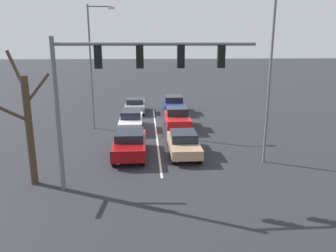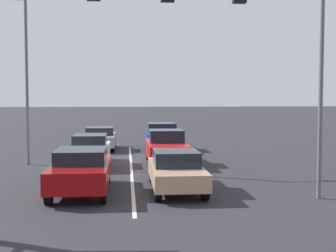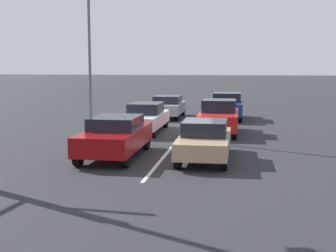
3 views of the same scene
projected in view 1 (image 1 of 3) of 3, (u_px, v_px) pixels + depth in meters
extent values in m
plane|color=#28282D|center=(155.00, 124.00, 27.70)|extent=(240.00, 240.00, 0.00)
cube|color=silver|center=(156.00, 132.00, 25.00)|extent=(0.12, 17.57, 0.01)
cube|color=tan|center=(183.00, 145.00, 20.00)|extent=(1.74, 4.43, 0.56)
cube|color=black|center=(183.00, 136.00, 19.93)|extent=(1.53, 1.89, 0.51)
cube|color=red|center=(189.00, 133.00, 22.11)|extent=(0.24, 0.06, 0.12)
cube|color=red|center=(171.00, 133.00, 22.03)|extent=(0.24, 0.06, 0.12)
cylinder|color=black|center=(200.00, 158.00, 18.53)|extent=(0.22, 0.65, 0.65)
cylinder|color=black|center=(174.00, 158.00, 18.44)|extent=(0.22, 0.65, 0.65)
cylinder|color=black|center=(192.00, 141.00, 21.71)|extent=(0.22, 0.65, 0.65)
cylinder|color=black|center=(169.00, 141.00, 21.61)|extent=(0.22, 0.65, 0.65)
cube|color=maroon|center=(130.00, 145.00, 19.68)|extent=(1.89, 4.58, 0.68)
cube|color=black|center=(130.00, 135.00, 19.67)|extent=(1.66, 2.14, 0.45)
cube|color=red|center=(141.00, 132.00, 21.86)|extent=(0.24, 0.06, 0.12)
cube|color=red|center=(121.00, 132.00, 21.77)|extent=(0.24, 0.06, 0.12)
cylinder|color=black|center=(143.00, 159.00, 18.18)|extent=(0.22, 0.69, 0.69)
cylinder|color=black|center=(114.00, 160.00, 18.07)|extent=(0.22, 0.69, 0.69)
cylinder|color=black|center=(144.00, 142.00, 21.46)|extent=(0.22, 0.69, 0.69)
cylinder|color=black|center=(119.00, 142.00, 21.35)|extent=(0.22, 0.69, 0.69)
cube|color=silver|center=(131.00, 121.00, 25.86)|extent=(1.74, 4.63, 0.59)
cube|color=black|center=(131.00, 114.00, 25.90)|extent=(1.53, 2.04, 0.53)
cube|color=red|center=(139.00, 113.00, 28.07)|extent=(0.24, 0.06, 0.12)
cube|color=red|center=(125.00, 114.00, 27.99)|extent=(0.24, 0.06, 0.12)
cylinder|color=black|center=(140.00, 130.00, 24.31)|extent=(0.22, 0.65, 0.65)
cylinder|color=black|center=(120.00, 131.00, 24.21)|extent=(0.22, 0.65, 0.65)
cylinder|color=black|center=(141.00, 120.00, 27.67)|extent=(0.22, 0.65, 0.65)
cylinder|color=black|center=(123.00, 120.00, 27.57)|extent=(0.22, 0.65, 0.65)
cube|color=red|center=(177.00, 120.00, 26.01)|extent=(1.83, 4.34, 0.75)
cube|color=black|center=(177.00, 111.00, 26.08)|extent=(1.61, 1.69, 0.59)
cube|color=red|center=(182.00, 112.00, 28.07)|extent=(0.24, 0.06, 0.12)
cube|color=red|center=(167.00, 112.00, 27.98)|extent=(0.24, 0.06, 0.12)
cylinder|color=black|center=(190.00, 129.00, 24.62)|extent=(0.22, 0.65, 0.65)
cylinder|color=black|center=(169.00, 130.00, 24.51)|extent=(0.22, 0.65, 0.65)
cylinder|color=black|center=(185.00, 120.00, 27.70)|extent=(0.22, 0.65, 0.65)
cylinder|color=black|center=(166.00, 120.00, 27.59)|extent=(0.22, 0.65, 0.65)
cube|color=navy|center=(173.00, 105.00, 32.00)|extent=(1.88, 4.30, 0.74)
cube|color=black|center=(173.00, 99.00, 31.90)|extent=(1.66, 2.06, 0.54)
cube|color=red|center=(178.00, 100.00, 34.04)|extent=(0.24, 0.06, 0.12)
cube|color=red|center=(165.00, 100.00, 33.95)|extent=(0.24, 0.06, 0.12)
cylinder|color=black|center=(183.00, 112.00, 30.65)|extent=(0.22, 0.71, 0.71)
cylinder|color=black|center=(166.00, 112.00, 30.54)|extent=(0.22, 0.71, 0.71)
cylinder|color=black|center=(180.00, 106.00, 33.64)|extent=(0.22, 0.71, 0.71)
cylinder|color=black|center=(164.00, 106.00, 33.53)|extent=(0.22, 0.71, 0.71)
cube|color=gray|center=(135.00, 106.00, 32.08)|extent=(1.83, 4.19, 0.62)
cube|color=black|center=(135.00, 101.00, 31.94)|extent=(1.61, 1.93, 0.46)
cube|color=red|center=(142.00, 101.00, 34.07)|extent=(0.24, 0.06, 0.12)
cube|color=red|center=(130.00, 101.00, 33.98)|extent=(0.24, 0.06, 0.12)
cylinder|color=black|center=(143.00, 113.00, 30.71)|extent=(0.22, 0.61, 0.61)
cylinder|color=black|center=(126.00, 113.00, 30.61)|extent=(0.22, 0.61, 0.61)
cylinder|color=black|center=(143.00, 106.00, 33.70)|extent=(0.22, 0.61, 0.61)
cylinder|color=black|center=(128.00, 107.00, 33.59)|extent=(0.22, 0.61, 0.61)
cylinder|color=slate|center=(58.00, 117.00, 14.38)|extent=(0.20, 0.20, 6.90)
cylinder|color=slate|center=(156.00, 44.00, 13.90)|extent=(8.66, 0.14, 0.14)
cube|color=black|center=(221.00, 57.00, 14.22)|extent=(0.32, 0.22, 0.95)
sphere|color=red|center=(221.00, 50.00, 14.31)|extent=(0.20, 0.20, 0.20)
sphere|color=#4C420C|center=(220.00, 57.00, 14.38)|extent=(0.20, 0.20, 0.20)
sphere|color=#0A3814|center=(220.00, 63.00, 14.45)|extent=(0.20, 0.20, 0.20)
cube|color=black|center=(181.00, 57.00, 14.11)|extent=(0.32, 0.22, 0.95)
sphere|color=red|center=(181.00, 50.00, 14.19)|extent=(0.20, 0.20, 0.20)
sphere|color=#4C420C|center=(180.00, 57.00, 14.26)|extent=(0.20, 0.20, 0.20)
sphere|color=#0A3814|center=(180.00, 64.00, 14.33)|extent=(0.20, 0.20, 0.20)
cube|color=black|center=(140.00, 57.00, 13.99)|extent=(0.32, 0.22, 0.95)
sphere|color=red|center=(140.00, 50.00, 14.08)|extent=(0.20, 0.20, 0.20)
sphere|color=#4C420C|center=(140.00, 57.00, 14.15)|extent=(0.20, 0.20, 0.20)
sphere|color=#0A3814|center=(140.00, 64.00, 14.22)|extent=(0.20, 0.20, 0.20)
cube|color=black|center=(98.00, 57.00, 13.87)|extent=(0.32, 0.22, 0.95)
sphere|color=red|center=(98.00, 50.00, 13.96)|extent=(0.20, 0.20, 0.20)
sphere|color=#4C420C|center=(99.00, 57.00, 14.03)|extent=(0.20, 0.20, 0.20)
sphere|color=#0A3814|center=(99.00, 64.00, 14.10)|extent=(0.20, 0.20, 0.20)
cylinder|color=slate|center=(91.00, 69.00, 25.08)|extent=(0.14, 0.14, 9.40)
cylinder|color=slate|center=(99.00, 6.00, 24.02)|extent=(1.74, 0.09, 0.09)
cube|color=beige|center=(111.00, 8.00, 24.10)|extent=(0.44, 0.24, 0.16)
cylinder|color=slate|center=(269.00, 81.00, 17.67)|extent=(0.14, 0.14, 9.29)
cylinder|color=#423323|center=(30.00, 132.00, 15.26)|extent=(0.34, 0.34, 5.21)
cylinder|color=#423323|center=(16.00, 70.00, 14.81)|extent=(1.02, 0.76, 1.76)
cylinder|color=#423323|center=(37.00, 88.00, 15.08)|extent=(1.11, 0.76, 1.38)
cylinder|color=#423323|center=(5.00, 110.00, 14.48)|extent=(1.73, 1.10, 1.32)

